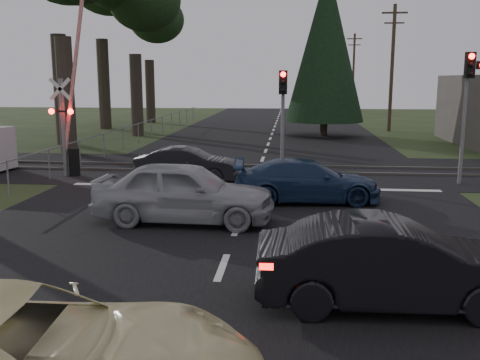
# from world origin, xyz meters

# --- Properties ---
(ground) EXTENTS (120.00, 120.00, 0.00)m
(ground) POSITION_xyz_m (0.00, 0.00, 0.00)
(ground) COLOR #243417
(ground) RESTS_ON ground
(road) EXTENTS (14.00, 100.00, 0.01)m
(road) POSITION_xyz_m (0.00, 10.00, 0.01)
(road) COLOR black
(road) RESTS_ON ground
(rail_corridor) EXTENTS (120.00, 8.00, 0.01)m
(rail_corridor) POSITION_xyz_m (0.00, 12.00, 0.01)
(rail_corridor) COLOR black
(rail_corridor) RESTS_ON ground
(stop_line) EXTENTS (13.00, 0.35, 0.00)m
(stop_line) POSITION_xyz_m (0.00, 8.20, 0.01)
(stop_line) COLOR silver
(stop_line) RESTS_ON ground
(rail_near) EXTENTS (120.00, 0.12, 0.10)m
(rail_near) POSITION_xyz_m (0.00, 11.20, 0.05)
(rail_near) COLOR #59544C
(rail_near) RESTS_ON ground
(rail_far) EXTENTS (120.00, 0.12, 0.10)m
(rail_far) POSITION_xyz_m (0.00, 12.80, 0.05)
(rail_far) COLOR #59544C
(rail_far) RESTS_ON ground
(crossing_signal) EXTENTS (1.62, 0.38, 6.96)m
(crossing_signal) POSITION_xyz_m (-7.27, 9.79, 2.06)
(crossing_signal) COLOR slate
(crossing_signal) RESTS_ON ground
(traffic_signal_right) EXTENTS (0.68, 0.48, 4.70)m
(traffic_signal_right) POSITION_xyz_m (7.55, 9.47, 3.31)
(traffic_signal_right) COLOR slate
(traffic_signal_right) RESTS_ON ground
(traffic_signal_center) EXTENTS (0.32, 0.48, 4.10)m
(traffic_signal_center) POSITION_xyz_m (1.00, 10.68, 2.81)
(traffic_signal_center) COLOR slate
(traffic_signal_center) RESTS_ON ground
(utility_pole_mid) EXTENTS (1.80, 0.26, 9.00)m
(utility_pole_mid) POSITION_xyz_m (8.50, 30.00, 4.73)
(utility_pole_mid) COLOR #4C3D2D
(utility_pole_mid) RESTS_ON ground
(utility_pole_far) EXTENTS (1.80, 0.26, 9.00)m
(utility_pole_far) POSITION_xyz_m (8.50, 55.00, 4.73)
(utility_pole_far) COLOR #4C3D2D
(utility_pole_far) RESTS_ON ground
(euc_tree_e) EXTENTS (6.00, 6.00, 13.20)m
(euc_tree_e) POSITION_xyz_m (-11.00, 36.00, 9.51)
(euc_tree_e) COLOR #473D33
(euc_tree_e) RESTS_ON ground
(conifer_tree) EXTENTS (5.20, 5.20, 11.00)m
(conifer_tree) POSITION_xyz_m (3.50, 26.00, 5.99)
(conifer_tree) COLOR #473D33
(conifer_tree) RESTS_ON ground
(fence_left) EXTENTS (0.10, 36.00, 1.20)m
(fence_left) POSITION_xyz_m (-7.80, 22.50, 0.00)
(fence_left) COLOR slate
(fence_left) RESTS_ON ground
(dark_hatchback) EXTENTS (4.55, 1.70, 1.48)m
(dark_hatchback) POSITION_xyz_m (3.05, -1.58, 0.74)
(dark_hatchback) COLOR black
(dark_hatchback) RESTS_ON ground
(silver_car) EXTENTS (4.88, 2.13, 1.64)m
(silver_car) POSITION_xyz_m (-1.46, 3.42, 0.82)
(silver_car) COLOR #999CA0
(silver_car) RESTS_ON ground
(blue_sedan) EXTENTS (4.68, 2.23, 1.32)m
(blue_sedan) POSITION_xyz_m (1.85, 6.19, 0.66)
(blue_sedan) COLOR navy
(blue_sedan) RESTS_ON ground
(dark_car_far) EXTENTS (3.84, 1.36, 1.26)m
(dark_car_far) POSITION_xyz_m (-2.50, 9.18, 0.63)
(dark_car_far) COLOR black
(dark_car_far) RESTS_ON ground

